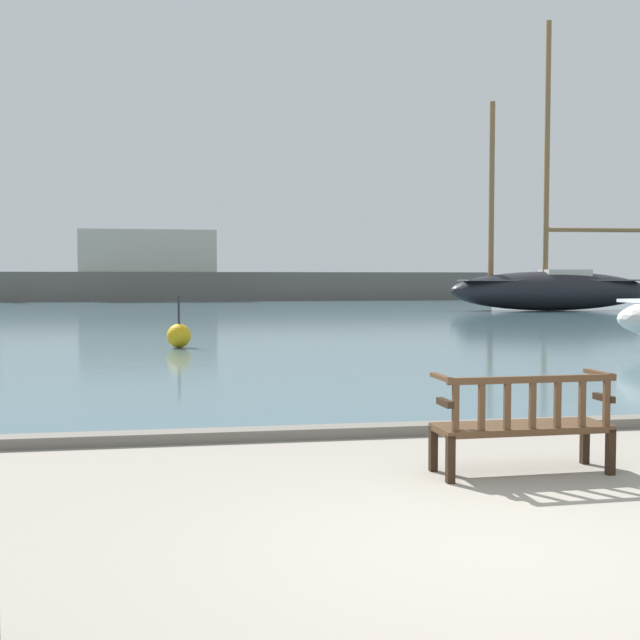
# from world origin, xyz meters

# --- Properties ---
(ground_plane) EXTENTS (160.00, 160.00, 0.00)m
(ground_plane) POSITION_xyz_m (0.00, 0.00, 0.00)
(ground_plane) COLOR gray
(harbor_water) EXTENTS (100.00, 80.00, 0.08)m
(harbor_water) POSITION_xyz_m (0.00, 44.00, 0.04)
(harbor_water) COLOR #476670
(harbor_water) RESTS_ON ground
(quay_edge_kerb) EXTENTS (40.00, 0.30, 0.12)m
(quay_edge_kerb) POSITION_xyz_m (0.00, 3.85, 0.06)
(quay_edge_kerb) COLOR slate
(quay_edge_kerb) RESTS_ON ground
(park_bench) EXTENTS (1.61, 0.56, 0.92)m
(park_bench) POSITION_xyz_m (0.94, 1.87, 0.47)
(park_bench) COLOR black
(park_bench) RESTS_ON ground
(sailboat_far_port) EXTENTS (11.12, 3.70, 15.33)m
(sailboat_far_port) POSITION_xyz_m (17.41, 35.40, 1.36)
(sailboat_far_port) COLOR black
(sailboat_far_port) RESTS_ON harbor_water
(channel_buoy) EXTENTS (0.59, 0.59, 1.29)m
(channel_buoy) POSITION_xyz_m (-2.19, 15.10, 0.38)
(channel_buoy) COLOR gold
(channel_buoy) RESTS_ON harbor_water
(far_breakwater) EXTENTS (45.86, 2.40, 6.10)m
(far_breakwater) POSITION_xyz_m (-1.14, 58.51, 1.77)
(far_breakwater) COLOR #66605B
(far_breakwater) RESTS_ON ground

